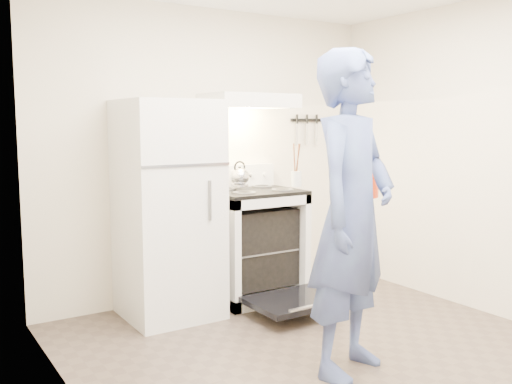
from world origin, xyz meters
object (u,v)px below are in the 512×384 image
at_px(stove_body, 254,246).
at_px(person, 352,214).
at_px(dutch_oven, 356,186).
at_px(refrigerator, 168,210).
at_px(tea_kettle, 240,175).

distance_m(stove_body, person, 1.68).
xyz_separation_m(stove_body, dutch_oven, (0.06, -1.21, 0.63)).
relative_size(refrigerator, person, 0.87).
distance_m(stove_body, dutch_oven, 1.37).
height_order(tea_kettle, person, person).
relative_size(stove_body, person, 0.47).
distance_m(refrigerator, stove_body, 0.90).
height_order(refrigerator, dutch_oven, refrigerator).
bearing_deg(tea_kettle, person, -97.06).
bearing_deg(person, tea_kettle, 60.73).
xyz_separation_m(stove_body, tea_kettle, (-0.09, 0.09, 0.61)).
distance_m(refrigerator, person, 1.63).
bearing_deg(dutch_oven, tea_kettle, 96.58).
relative_size(person, dutch_oven, 5.19).
relative_size(refrigerator, dutch_oven, 4.49).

